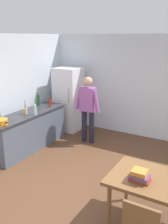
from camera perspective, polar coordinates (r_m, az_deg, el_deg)
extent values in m
plane|color=brown|center=(4.77, -0.13, -16.75)|extent=(14.00, 14.00, 0.00)
cube|color=silver|center=(6.86, 12.68, 5.58)|extent=(6.40, 0.12, 2.70)
cube|color=#4C5666|center=(6.24, -12.41, -4.35)|extent=(0.60, 2.12, 0.86)
cube|color=#2D2D33|center=(6.09, -12.68, -0.39)|extent=(0.64, 2.20, 0.04)
cube|color=white|center=(7.23, -3.53, 2.88)|extent=(0.70, 0.64, 1.80)
cylinder|color=#B2B2B7|center=(6.79, -3.60, 3.69)|extent=(0.02, 0.02, 0.40)
cylinder|color=#1E1E2D|center=(6.50, 0.04, -3.14)|extent=(0.13, 0.13, 0.84)
cylinder|color=#1E1E2D|center=(6.40, 1.74, -3.48)|extent=(0.13, 0.13, 0.84)
cube|color=#99519E|center=(6.24, 0.91, 2.91)|extent=(0.38, 0.22, 0.60)
sphere|color=tan|center=(6.14, 0.93, 6.99)|extent=(0.22, 0.22, 0.22)
cylinder|color=#99519E|center=(6.33, -1.24, 2.93)|extent=(0.20, 0.09, 0.55)
cylinder|color=#99519E|center=(6.09, 2.78, 2.36)|extent=(0.20, 0.09, 0.55)
cube|color=brown|center=(3.72, 16.95, -14.98)|extent=(1.40, 0.90, 0.05)
cylinder|color=brown|center=(3.80, 5.69, -20.33)|extent=(0.06, 0.06, 0.70)
cylinder|color=brown|center=(4.34, 9.71, -15.30)|extent=(0.06, 0.06, 0.70)
cube|color=brown|center=(3.05, 12.68, -23.19)|extent=(0.42, 0.04, 0.42)
cylinder|color=orange|center=(5.40, -18.34, -2.18)|extent=(0.28, 0.28, 0.12)
cube|color=black|center=(5.28, -17.12, -2.29)|extent=(0.06, 0.03, 0.02)
cylinder|color=tan|center=(5.98, -13.24, 0.14)|extent=(0.11, 0.11, 0.14)
cylinder|color=olive|center=(5.93, -13.15, 1.43)|extent=(0.02, 0.05, 0.22)
cylinder|color=olive|center=(5.92, -13.25, 1.40)|extent=(0.02, 0.04, 0.22)
cylinder|color=#B22319|center=(6.50, -7.69, 1.97)|extent=(0.06, 0.06, 0.18)
cylinder|color=#B22319|center=(6.47, -7.73, 2.99)|extent=(0.02, 0.02, 0.06)
cylinder|color=#1E5123|center=(6.65, -10.29, 2.64)|extent=(0.08, 0.08, 0.28)
cylinder|color=#1E5123|center=(6.61, -10.37, 4.07)|extent=(0.03, 0.03, 0.06)
cylinder|color=silver|center=(5.88, -11.07, 0.50)|extent=(0.07, 0.07, 0.24)
cylinder|color=silver|center=(5.84, -11.15, 1.91)|extent=(0.03, 0.03, 0.06)
cube|color=#B22D28|center=(3.63, 12.52, -14.73)|extent=(0.28, 0.18, 0.03)
cube|color=#387A47|center=(3.59, 12.64, -14.50)|extent=(0.22, 0.14, 0.03)
cube|color=#753D7F|center=(3.58, 12.41, -14.02)|extent=(0.27, 0.18, 0.03)
cube|color=gold|center=(3.56, 12.26, -13.52)|extent=(0.22, 0.14, 0.04)
cube|color=orange|center=(3.54, 12.53, -13.03)|extent=(0.20, 0.19, 0.04)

